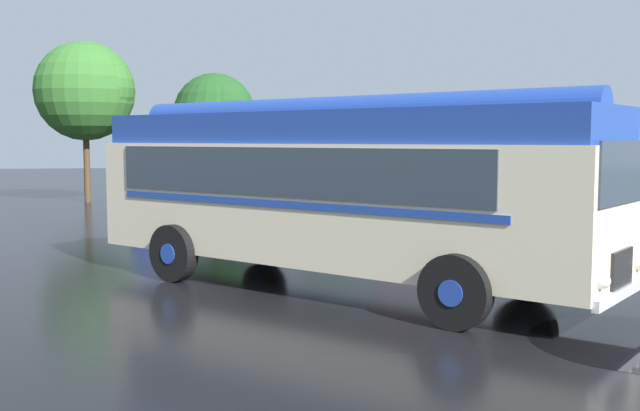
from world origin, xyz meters
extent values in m
plane|color=black|center=(0.00, 0.00, 0.00)|extent=(120.00, 120.00, 0.00)
cube|color=beige|center=(-0.84, 0.12, 1.60)|extent=(8.54, 9.11, 2.10)
cube|color=#1E3D93|center=(-0.84, 0.12, 2.93)|extent=(8.26, 8.83, 0.56)
cylinder|color=#1E3D93|center=(-0.84, 0.12, 3.19)|extent=(6.79, 7.47, 0.60)
cube|color=#2D3842|center=(-0.10, 1.18, 2.17)|extent=(5.37, 5.98, 0.84)
cube|color=#2D3842|center=(-1.98, -0.51, 2.17)|extent=(5.37, 5.98, 0.84)
cube|color=#1E3D93|center=(-0.03, 1.11, 1.63)|extent=(5.50, 6.12, 0.12)
cube|color=#1E3D93|center=(-1.91, -0.58, 1.63)|extent=(5.50, 6.12, 0.12)
cube|color=#2D3842|center=(2.51, -3.62, 2.27)|extent=(1.66, 1.50, 0.88)
cube|color=black|center=(2.52, -3.62, 0.90)|extent=(0.71, 0.65, 0.56)
cube|color=silver|center=(2.53, -3.64, 0.57)|extent=(1.83, 1.66, 0.16)
sphere|color=white|center=(3.19, -3.03, 0.87)|extent=(0.22, 0.22, 0.22)
sphere|color=white|center=(1.85, -4.23, 0.87)|extent=(0.22, 0.22, 0.22)
cylinder|color=black|center=(2.20, -1.32, 0.55)|extent=(0.94, 1.01, 1.10)
cylinder|color=#1E3D93|center=(2.20, -1.32, 0.55)|extent=(0.50, 0.50, 0.39)
cylinder|color=black|center=(0.27, -3.06, 0.55)|extent=(0.94, 1.01, 1.10)
cylinder|color=#1E3D93|center=(0.27, -3.06, 0.55)|extent=(0.50, 0.50, 0.39)
cylinder|color=black|center=(-1.81, 3.14, 0.55)|extent=(0.94, 1.01, 1.10)
cylinder|color=#1E3D93|center=(-1.81, 3.14, 0.55)|extent=(0.50, 0.50, 0.39)
cylinder|color=black|center=(-3.74, 1.41, 0.55)|extent=(0.94, 1.01, 1.10)
cylinder|color=#1E3D93|center=(-3.74, 1.41, 0.55)|extent=(0.50, 0.50, 0.39)
cube|color=navy|center=(-4.24, 13.29, 0.67)|extent=(1.84, 4.25, 0.70)
cube|color=navy|center=(-4.24, 13.44, 1.34)|extent=(1.57, 2.23, 0.64)
cube|color=#2D3842|center=(-3.48, 13.41, 1.34)|extent=(0.09, 1.93, 0.50)
cube|color=#2D3842|center=(-4.99, 13.46, 1.34)|extent=(0.09, 1.93, 0.50)
cylinder|color=black|center=(-3.40, 11.96, 0.32)|extent=(0.22, 0.65, 0.64)
cylinder|color=black|center=(-5.16, 12.01, 0.32)|extent=(0.22, 0.65, 0.64)
cylinder|color=black|center=(-3.32, 14.56, 0.32)|extent=(0.22, 0.65, 0.64)
cylinder|color=black|center=(-5.08, 14.62, 0.32)|extent=(0.22, 0.65, 0.64)
cube|color=black|center=(-1.15, 13.56, 0.67)|extent=(2.01, 4.32, 0.70)
cube|color=black|center=(-1.16, 13.71, 1.34)|extent=(1.66, 2.29, 0.64)
cube|color=#2D3842|center=(-0.40, 13.77, 1.34)|extent=(0.17, 1.93, 0.50)
cube|color=#2D3842|center=(-1.91, 13.65, 1.34)|extent=(0.17, 1.93, 0.50)
cylinder|color=black|center=(-0.17, 12.33, 0.32)|extent=(0.25, 0.65, 0.64)
cylinder|color=black|center=(-1.92, 12.19, 0.32)|extent=(0.25, 0.65, 0.64)
cylinder|color=black|center=(-0.37, 14.92, 0.32)|extent=(0.25, 0.65, 0.64)
cylinder|color=black|center=(-2.12, 14.79, 0.32)|extent=(0.25, 0.65, 0.64)
cube|color=#144C28|center=(1.62, 13.43, 0.67)|extent=(2.10, 4.35, 0.70)
cube|color=#144C28|center=(1.64, 13.58, 1.34)|extent=(1.70, 2.32, 0.64)
cube|color=#2D3842|center=(2.39, 13.51, 1.34)|extent=(0.21, 1.93, 0.50)
cube|color=#2D3842|center=(0.88, 13.66, 1.34)|extent=(0.21, 1.93, 0.50)
cylinder|color=black|center=(2.37, 12.05, 0.32)|extent=(0.26, 0.66, 0.64)
cylinder|color=black|center=(0.62, 12.22, 0.32)|extent=(0.26, 0.66, 0.64)
cylinder|color=black|center=(2.63, 14.64, 0.32)|extent=(0.26, 0.66, 0.64)
cylinder|color=black|center=(0.88, 14.81, 0.32)|extent=(0.26, 0.66, 0.64)
cube|color=maroon|center=(4.09, 13.76, 0.67)|extent=(1.93, 4.29, 0.70)
cube|color=maroon|center=(4.10, 13.91, 1.34)|extent=(1.61, 2.26, 0.64)
cube|color=#2D3842|center=(4.86, 13.87, 1.34)|extent=(0.13, 1.93, 0.50)
cube|color=#2D3842|center=(3.35, 13.96, 1.34)|extent=(0.13, 1.93, 0.50)
cylinder|color=black|center=(4.90, 12.42, 0.32)|extent=(0.24, 0.65, 0.64)
cylinder|color=black|center=(3.14, 12.51, 0.32)|extent=(0.24, 0.65, 0.64)
cylinder|color=black|center=(5.04, 15.02, 0.32)|extent=(0.24, 0.65, 0.64)
cylinder|color=black|center=(3.29, 15.11, 0.32)|extent=(0.24, 0.65, 0.64)
cube|color=silver|center=(7.30, 14.40, 1.45)|extent=(2.05, 3.97, 2.10)
cube|color=#A4A4A4|center=(7.26, 11.50, 1.20)|extent=(1.92, 1.76, 1.60)
cube|color=#2D3842|center=(7.25, 10.62, 1.48)|extent=(1.70, 0.05, 0.72)
cylinder|color=black|center=(8.30, 11.54, 0.40)|extent=(0.25, 0.80, 0.80)
cylinder|color=black|center=(6.22, 11.57, 0.40)|extent=(0.25, 0.80, 0.80)
cylinder|color=black|center=(8.35, 15.11, 0.40)|extent=(0.25, 0.80, 0.80)
cylinder|color=black|center=(6.27, 15.13, 0.40)|extent=(0.25, 0.80, 0.80)
cylinder|color=#4C3823|center=(-7.58, 20.54, 1.60)|extent=(0.27, 0.27, 3.19)
sphere|color=#336B28|center=(-7.58, 20.54, 4.78)|extent=(4.24, 4.24, 4.24)
sphere|color=#336B28|center=(-6.98, 20.26, 4.88)|extent=(3.03, 3.03, 3.03)
cylinder|color=#4C3823|center=(-2.14, 18.98, 1.24)|extent=(0.34, 0.34, 2.48)
sphere|color=#1E4C1E|center=(-2.14, 18.98, 3.77)|extent=(3.46, 3.46, 3.46)
sphere|color=#1E4C1E|center=(-1.83, 18.61, 3.96)|extent=(2.62, 2.62, 2.62)
camera|label=1|loc=(-3.57, -13.08, 2.73)|focal=42.00mm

